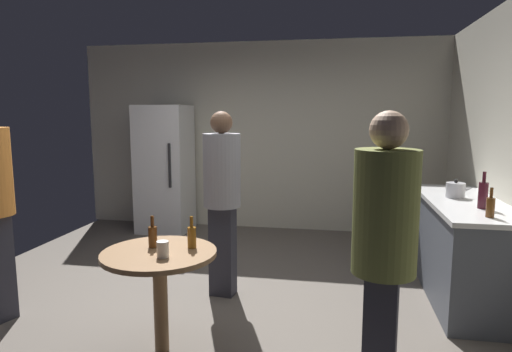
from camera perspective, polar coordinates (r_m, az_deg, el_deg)
ground_plane at (r=4.26m, az=-6.04°, el=-16.01°), size 5.20×5.20×0.10m
wall_back at (r=6.46m, az=0.43°, el=5.12°), size 5.32×0.06×2.70m
refrigerator at (r=6.44m, az=-11.72°, el=0.93°), size 0.70×0.68×1.80m
kitchen_counter at (r=4.55m, az=25.02°, el=-8.41°), size 0.64×1.82×0.90m
kettle at (r=4.55m, az=24.43°, el=-1.66°), size 0.24×0.17×0.18m
wine_bottle_on_counter at (r=4.11m, az=27.30°, el=-2.14°), size 0.08×0.08×0.31m
beer_bottle_on_counter at (r=3.80m, az=28.06°, el=-3.50°), size 0.06×0.06×0.23m
foreground_table at (r=3.21m, az=-12.37°, el=-11.27°), size 0.80×0.80×0.73m
beer_bottle_amber at (r=3.19m, az=-8.30°, el=-7.75°), size 0.06×0.06×0.23m
beer_bottle_brown at (r=3.26m, az=-13.22°, el=-7.55°), size 0.06×0.06×0.23m
plastic_cup_white at (r=3.03m, az=-11.99°, el=-9.25°), size 0.08×0.08×0.11m
person_in_olive_shirt at (r=2.46m, az=16.24°, el=-8.47°), size 0.40×0.40×1.70m
person_in_gray_shirt at (r=4.03m, az=-4.40°, el=-1.73°), size 0.37×0.37×1.71m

